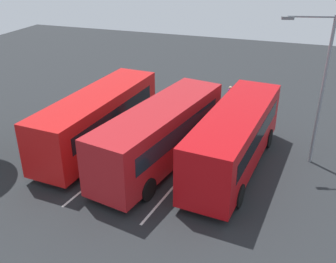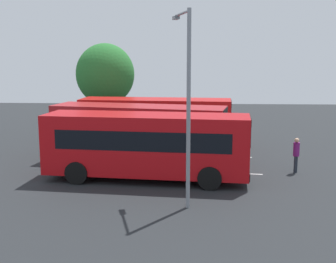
{
  "view_description": "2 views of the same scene",
  "coord_description": "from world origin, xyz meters",
  "px_view_note": "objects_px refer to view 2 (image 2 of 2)",
  "views": [
    {
      "loc": [
        -17.54,
        -6.44,
        10.54
      ],
      "look_at": [
        0.53,
        -0.13,
        1.27
      ],
      "focal_mm": 41.3,
      "sensor_mm": 36.0,
      "label": 1
    },
    {
      "loc": [
        2.02,
        -24.22,
        5.92
      ],
      "look_at": [
        0.95,
        -1.15,
        1.93
      ],
      "focal_mm": 46.44,
      "sensor_mm": 36.0,
      "label": 2
    }
  ],
  "objects_px": {
    "bus_center_left": "(139,131)",
    "street_lamp": "(187,96)",
    "pedestrian": "(296,152)",
    "bus_far_left": "(147,144)",
    "depot_tree": "(105,75)",
    "bus_center_right": "(156,121)"
  },
  "relations": [
    {
      "from": "bus_far_left",
      "to": "depot_tree",
      "type": "distance_m",
      "value": 14.49
    },
    {
      "from": "pedestrian",
      "to": "depot_tree",
      "type": "bearing_deg",
      "value": -8.48
    },
    {
      "from": "bus_far_left",
      "to": "street_lamp",
      "type": "xyz_separation_m",
      "value": [
        1.91,
        -3.58,
        2.65
      ]
    },
    {
      "from": "bus_far_left",
      "to": "bus_center_right",
      "type": "distance_m",
      "value": 7.69
    },
    {
      "from": "pedestrian",
      "to": "depot_tree",
      "type": "xyz_separation_m",
      "value": [
        -12.04,
        11.81,
        3.45
      ]
    },
    {
      "from": "bus_center_left",
      "to": "depot_tree",
      "type": "bearing_deg",
      "value": 121.84
    },
    {
      "from": "bus_center_right",
      "to": "pedestrian",
      "type": "relative_size",
      "value": 5.42
    },
    {
      "from": "bus_center_left",
      "to": "street_lamp",
      "type": "bearing_deg",
      "value": -58.63
    },
    {
      "from": "bus_far_left",
      "to": "street_lamp",
      "type": "distance_m",
      "value": 4.85
    },
    {
      "from": "bus_center_left",
      "to": "bus_center_right",
      "type": "height_order",
      "value": "same"
    },
    {
      "from": "bus_center_left",
      "to": "street_lamp",
      "type": "xyz_separation_m",
      "value": [
        2.7,
        -7.28,
        2.65
      ]
    },
    {
      "from": "bus_far_left",
      "to": "pedestrian",
      "type": "relative_size",
      "value": 5.44
    },
    {
      "from": "bus_far_left",
      "to": "bus_center_right",
      "type": "height_order",
      "value": "same"
    },
    {
      "from": "bus_center_right",
      "to": "pedestrian",
      "type": "bearing_deg",
      "value": -33.81
    },
    {
      "from": "bus_far_left",
      "to": "bus_center_left",
      "type": "relative_size",
      "value": 0.99
    },
    {
      "from": "bus_center_right",
      "to": "depot_tree",
      "type": "distance_m",
      "value": 7.78
    },
    {
      "from": "pedestrian",
      "to": "bus_far_left",
      "type": "bearing_deg",
      "value": 48.56
    },
    {
      "from": "bus_center_right",
      "to": "bus_center_left",
      "type": "bearing_deg",
      "value": -94.99
    },
    {
      "from": "bus_far_left",
      "to": "bus_center_right",
      "type": "relative_size",
      "value": 1.0
    },
    {
      "from": "bus_center_left",
      "to": "depot_tree",
      "type": "distance_m",
      "value": 10.83
    },
    {
      "from": "bus_center_right",
      "to": "depot_tree",
      "type": "relative_size",
      "value": 1.43
    },
    {
      "from": "bus_center_left",
      "to": "bus_center_right",
      "type": "relative_size",
      "value": 1.01
    }
  ]
}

